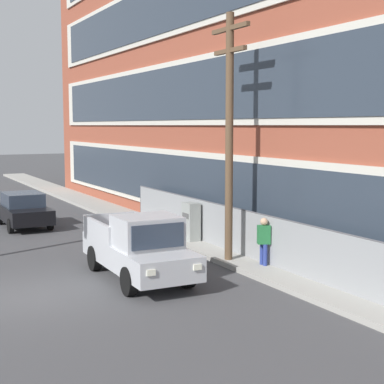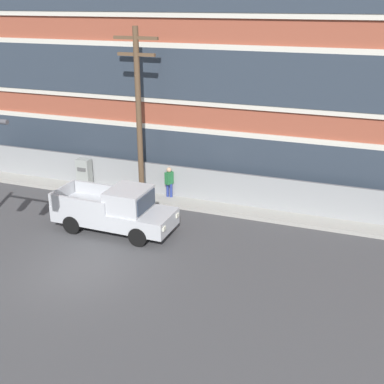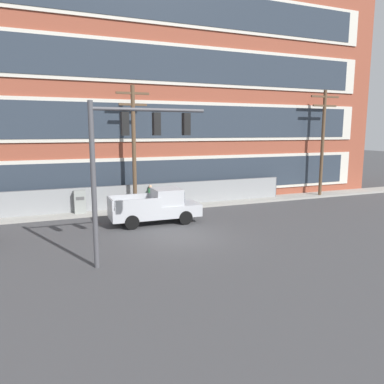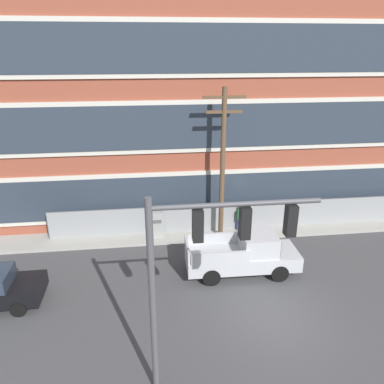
{
  "view_description": "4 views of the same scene",
  "coord_description": "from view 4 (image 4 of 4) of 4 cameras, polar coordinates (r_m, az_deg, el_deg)",
  "views": [
    {
      "loc": [
        15.72,
        -3.23,
        4.62
      ],
      "look_at": [
        1.87,
        4.06,
        2.84
      ],
      "focal_mm": 55.0,
      "sensor_mm": 36.0,
      "label": 1
    },
    {
      "loc": [
        9.08,
        -12.94,
        9.28
      ],
      "look_at": [
        2.58,
        4.83,
        1.67
      ],
      "focal_mm": 45.0,
      "sensor_mm": 36.0,
      "label": 2
    },
    {
      "loc": [
        -6.5,
        -17.12,
        5.33
      ],
      "look_at": [
        1.81,
        3.19,
        1.76
      ],
      "focal_mm": 35.0,
      "sensor_mm": 36.0,
      "label": 3
    },
    {
      "loc": [
        -4.59,
        -11.35,
        10.0
      ],
      "look_at": [
        -2.65,
        4.39,
        3.81
      ],
      "focal_mm": 35.0,
      "sensor_mm": 36.0,
      "label": 4
    }
  ],
  "objects": [
    {
      "name": "pedestrian_near_cabinet",
      "position": [
        21.41,
        7.31,
        -3.79
      ],
      "size": [
        0.37,
        0.46,
        1.69
      ],
      "color": "navy",
      "rests_on": "ground"
    },
    {
      "name": "brick_mill_building",
      "position": [
        25.17,
        -2.71,
        21.12
      ],
      "size": [
        47.19,
        11.42,
        19.82
      ],
      "color": "brown",
      "rests_on": "ground"
    },
    {
      "name": "electrical_cabinet",
      "position": [
        20.74,
        -5.38,
        -5.05
      ],
      "size": [
        0.71,
        0.5,
        1.64
      ],
      "color": "#939993",
      "rests_on": "ground"
    },
    {
      "name": "chain_link_fence",
      "position": [
        21.61,
        6.94,
        -3.77
      ],
      "size": [
        21.04,
        0.06,
        1.76
      ],
      "color": "gray",
      "rests_on": "ground"
    },
    {
      "name": "pickup_truck_silver",
      "position": [
        17.85,
        8.01,
        -9.37
      ],
      "size": [
        5.3,
        2.09,
        2.02
      ],
      "color": "#B2B5BA",
      "rests_on": "ground"
    },
    {
      "name": "ground_plane",
      "position": [
        15.81,
        12.2,
        -18.5
      ],
      "size": [
        160.0,
        160.0,
        0.0
      ],
      "primitive_type": "plane",
      "color": "#424244"
    },
    {
      "name": "utility_pole_near_corner",
      "position": [
        19.37,
        4.69,
        4.76
      ],
      "size": [
        2.13,
        0.26,
        8.2
      ],
      "color": "brown",
      "rests_on": "ground"
    },
    {
      "name": "sidewalk_building_side",
      "position": [
        21.7,
        6.03,
        -6.01
      ],
      "size": [
        80.0,
        1.87,
        0.16
      ],
      "primitive_type": "cube",
      "color": "#9E9B93",
      "rests_on": "ground"
    },
    {
      "name": "traffic_signal_mast",
      "position": [
        10.34,
        1.64,
        -9.72
      ],
      "size": [
        4.67,
        0.43,
        6.46
      ],
      "color": "#4C4C51",
      "rests_on": "ground"
    }
  ]
}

